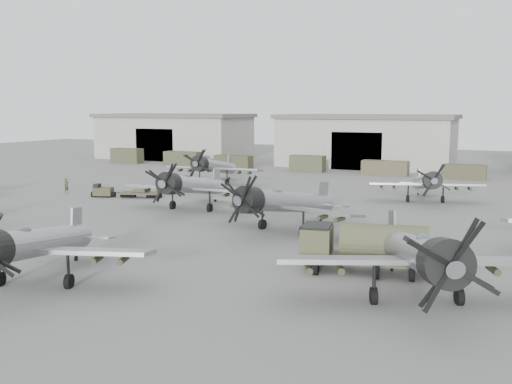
# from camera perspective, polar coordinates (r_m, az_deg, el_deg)

# --- Properties ---
(ground) EXTENTS (220.00, 220.00, 0.00)m
(ground) POSITION_cam_1_polar(r_m,az_deg,el_deg) (41.40, -9.54, -5.29)
(ground) COLOR #575755
(ground) RESTS_ON ground
(hangar_left) EXTENTS (29.00, 14.80, 8.70)m
(hangar_left) POSITION_cam_1_polar(r_m,az_deg,el_deg) (113.04, -8.17, 5.57)
(hangar_left) COLOR #B0B0A5
(hangar_left) RESTS_ON ground
(hangar_center) EXTENTS (29.00, 14.80, 8.70)m
(hangar_center) POSITION_cam_1_polar(r_m,az_deg,el_deg) (98.09, 11.00, 5.09)
(hangar_center) COLOR #B0B0A5
(hangar_center) RESTS_ON ground
(support_truck_0) EXTENTS (5.77, 2.20, 2.63)m
(support_truck_0) POSITION_cam_1_polar(r_m,az_deg,el_deg) (104.80, -12.78, 3.56)
(support_truck_0) COLOR #40432C
(support_truck_0) RESTS_ON ground
(support_truck_1) EXTENTS (6.48, 2.20, 2.42)m
(support_truck_1) POSITION_cam_1_polar(r_m,az_deg,el_deg) (98.26, -7.34, 3.33)
(support_truck_1) COLOR #3C422B
(support_truck_1) RESTS_ON ground
(support_truck_2) EXTENTS (6.25, 2.20, 2.10)m
(support_truck_2) POSITION_cam_1_polar(r_m,az_deg,el_deg) (93.59, -2.28, 3.05)
(support_truck_2) COLOR #3C3C27
(support_truck_2) RESTS_ON ground
(support_truck_3) EXTENTS (5.33, 2.20, 2.50)m
(support_truck_3) POSITION_cam_1_polar(r_m,az_deg,el_deg) (88.60, 5.17, 2.85)
(support_truck_3) COLOR #41482F
(support_truck_3) RESTS_ON ground
(support_truck_4) EXTENTS (6.66, 2.20, 2.14)m
(support_truck_4) POSITION_cam_1_polar(r_m,az_deg,el_deg) (85.48, 12.78, 2.36)
(support_truck_4) COLOR #4A4930
(support_truck_4) RESTS_ON ground
(support_truck_5) EXTENTS (5.60, 2.20, 2.00)m
(support_truck_5) POSITION_cam_1_polar(r_m,az_deg,el_deg) (84.01, 20.16, 1.90)
(support_truck_5) COLOR #41402A
(support_truck_5) RESTS_ON ground
(aircraft_near_1) EXTENTS (13.12, 11.81, 5.26)m
(aircraft_near_1) POSITION_cam_1_polar(r_m,az_deg,el_deg) (33.17, -21.60, -4.94)
(aircraft_near_1) COLOR #909398
(aircraft_near_1) RESTS_ON ground
(aircraft_near_2) EXTENTS (13.84, 12.53, 5.63)m
(aircraft_near_2) POSITION_cam_1_polar(r_m,az_deg,el_deg) (29.25, 15.98, -6.06)
(aircraft_near_2) COLOR gray
(aircraft_near_2) RESTS_ON ground
(aircraft_mid_1) EXTENTS (13.27, 11.94, 5.30)m
(aircraft_mid_1) POSITION_cam_1_polar(r_m,az_deg,el_deg) (54.63, -6.63, 0.64)
(aircraft_mid_1) COLOR #93969B
(aircraft_mid_1) RESTS_ON ground
(aircraft_mid_2) EXTENTS (13.34, 12.01, 5.31)m
(aircraft_mid_2) POSITION_cam_1_polar(r_m,az_deg,el_deg) (44.52, 2.54, -1.05)
(aircraft_mid_2) COLOR gray
(aircraft_mid_2) RESTS_ON ground
(aircraft_far_0) EXTENTS (12.88, 11.59, 5.14)m
(aircraft_far_0) POSITION_cam_1_polar(r_m,az_deg,el_deg) (73.57, -4.36, 2.59)
(aircraft_far_0) COLOR gray
(aircraft_far_0) RESTS_ON ground
(aircraft_far_1) EXTENTS (11.73, 10.56, 4.69)m
(aircraft_far_1) POSITION_cam_1_polar(r_m,az_deg,el_deg) (61.55, 16.65, 0.95)
(aircraft_far_1) COLOR #9B9EA3
(aircraft_far_1) RESTS_ON ground
(fuel_tanker) EXTENTS (7.98, 4.50, 2.95)m
(fuel_tanker) POSITION_cam_1_polar(r_m,az_deg,el_deg) (34.57, 10.78, -5.16)
(fuel_tanker) COLOR #494B31
(fuel_tanker) RESTS_ON ground
(tug_trailer) EXTENTS (7.51, 3.66, 1.50)m
(tug_trailer) POSITION_cam_1_polar(r_m,az_deg,el_deg) (64.54, -13.68, -0.01)
(tug_trailer) COLOR #3C3C27
(tug_trailer) RESTS_ON ground
(ground_crew) EXTENTS (0.49, 0.69, 1.77)m
(ground_crew) POSITION_cam_1_polar(r_m,az_deg,el_deg) (69.00, -18.43, 0.59)
(ground_crew) COLOR #45472E
(ground_crew) RESTS_ON ground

